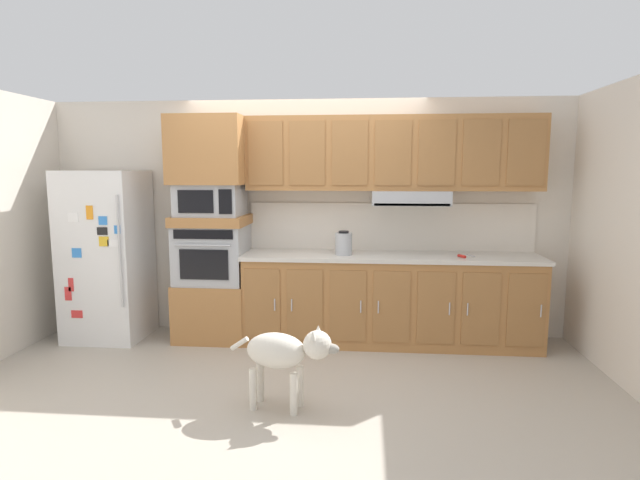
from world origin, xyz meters
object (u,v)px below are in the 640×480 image
object	(u,v)px
refrigerator	(107,255)
electric_kettle	(344,243)
built_in_oven	(213,254)
dog	(285,353)
microwave	(211,200)
screwdriver	(463,256)

from	to	relation	value
refrigerator	electric_kettle	size ratio (longest dim) A/B	7.33
refrigerator	electric_kettle	distance (m)	2.49
built_in_oven	dog	size ratio (longest dim) A/B	0.83
built_in_oven	microwave	xyz separation A→B (m)	(0.00, -0.00, 0.56)
microwave	built_in_oven	bearing A→B (deg)	179.23
built_in_oven	screwdriver	size ratio (longest dim) A/B	4.23
refrigerator	dog	bearing A→B (deg)	-34.93
built_in_oven	microwave	distance (m)	0.56
screwdriver	electric_kettle	distance (m)	1.17
screwdriver	dog	xyz separation A→B (m)	(-1.52, -1.43, -0.50)
microwave	dog	distance (m)	2.11
electric_kettle	dog	xyz separation A→B (m)	(-0.36, -1.50, -0.60)
screwdriver	dog	size ratio (longest dim) A/B	0.20
built_in_oven	electric_kettle	bearing A→B (deg)	-1.98
built_in_oven	microwave	world-z (taller)	microwave
screwdriver	dog	distance (m)	2.15
refrigerator	built_in_oven	world-z (taller)	refrigerator
screwdriver	microwave	bearing A→B (deg)	177.33
microwave	electric_kettle	distance (m)	1.43
microwave	screwdriver	xyz separation A→B (m)	(2.53, -0.12, -0.53)
built_in_oven	dog	world-z (taller)	built_in_oven
screwdriver	built_in_oven	bearing A→B (deg)	177.33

